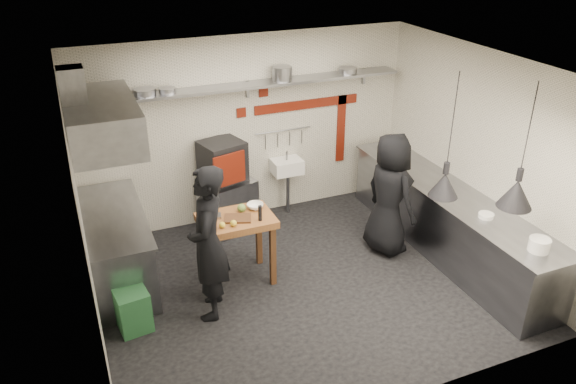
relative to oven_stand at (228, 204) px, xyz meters
name	(u,v)px	position (x,y,z in m)	size (l,w,h in m)	color
floor	(304,284)	(0.47, -1.76, -0.40)	(5.00, 5.00, 0.00)	black
ceiling	(307,69)	(0.47, -1.76, 2.40)	(5.00, 5.00, 0.00)	beige
wall_back	(248,129)	(0.47, 0.34, 1.00)	(5.00, 0.04, 2.80)	beige
wall_front	(404,284)	(0.47, -3.86, 1.00)	(5.00, 0.04, 2.80)	beige
wall_left	(83,227)	(-2.03, -1.76, 1.00)	(0.04, 4.20, 2.80)	beige
wall_right	(477,155)	(2.97, -1.76, 1.00)	(0.04, 4.20, 2.80)	beige
red_band_horiz	(307,104)	(1.42, 0.32, 1.28)	(1.70, 0.02, 0.14)	#64180B
red_band_vert	(341,129)	(2.02, 0.32, 0.80)	(0.14, 0.02, 1.10)	#64180B
red_tile_a	(264,92)	(0.72, 0.32, 1.55)	(0.14, 0.02, 0.14)	#64180B
red_tile_b	(241,113)	(0.37, 0.32, 1.28)	(0.14, 0.02, 0.14)	#64180B
back_shelf	(251,85)	(0.47, 0.16, 1.72)	(4.60, 0.34, 0.04)	slate
shelf_bracket_left	(111,105)	(-1.43, 0.31, 1.62)	(0.04, 0.06, 0.24)	slate
shelf_bracket_mid	(247,89)	(0.47, 0.31, 1.62)	(0.04, 0.06, 0.24)	slate
shelf_bracket_right	(364,76)	(2.37, 0.31, 1.62)	(0.04, 0.06, 0.24)	slate
pan_far_left	(145,92)	(-0.99, 0.16, 1.79)	(0.29, 0.29, 0.09)	slate
pan_mid_left	(167,90)	(-0.70, 0.16, 1.78)	(0.23, 0.23, 0.07)	slate
stock_pot	(282,73)	(0.95, 0.16, 1.84)	(0.29, 0.29, 0.20)	slate
pan_right	(348,70)	(2.01, 0.16, 1.78)	(0.28, 0.28, 0.08)	slate
oven_stand	(228,204)	(0.00, 0.00, 0.00)	(0.71, 0.64, 0.80)	slate
combi_oven	(222,161)	(-0.03, 0.05, 0.69)	(0.57, 0.53, 0.58)	black
oven_door	(229,169)	(-0.03, -0.28, 0.69)	(0.50, 0.03, 0.46)	#64180B
oven_glass	(226,169)	(-0.07, -0.26, 0.69)	(0.32, 0.01, 0.34)	black
hand_sink	(287,166)	(1.02, 0.16, 0.38)	(0.46, 0.34, 0.22)	white
sink_tap	(287,156)	(1.02, 0.16, 0.56)	(0.03, 0.03, 0.14)	slate
sink_drain	(288,193)	(1.02, 0.12, -0.06)	(0.06, 0.06, 0.66)	slate
utensil_rail	(283,130)	(1.02, 0.30, 0.92)	(0.02, 0.02, 0.90)	slate
counter_right	(446,222)	(2.62, -1.76, 0.05)	(0.70, 3.80, 0.90)	slate
counter_right_top	(451,192)	(2.62, -1.76, 0.52)	(0.76, 3.90, 0.03)	slate
plate_stack	(539,245)	(2.59, -3.36, 0.61)	(0.23, 0.23, 0.15)	white
small_bowl_right	(486,215)	(2.57, -2.53, 0.56)	(0.19, 0.19, 0.05)	white
counter_left	(117,248)	(-1.68, -0.71, 0.05)	(0.70, 1.90, 0.90)	slate
counter_left_top	(112,216)	(-1.68, -0.71, 0.52)	(0.76, 2.00, 0.03)	slate
extractor_hood	(102,121)	(-1.63, -0.71, 1.75)	(0.78, 1.60, 0.50)	slate
hood_duct	(73,90)	(-1.88, -0.71, 2.15)	(0.28, 0.28, 0.50)	slate
green_bin	(133,310)	(-1.67, -1.80, -0.15)	(0.35, 0.35, 0.50)	#245A31
prep_table	(238,249)	(-0.27, -1.33, 0.06)	(0.92, 0.64, 0.92)	#925B2F
cutting_board	(238,218)	(-0.27, -1.39, 0.53)	(0.33, 0.23, 0.03)	#51301A
pepper_mill	(260,213)	(-0.02, -1.52, 0.62)	(0.05, 0.05, 0.20)	black
lemon_a	(222,225)	(-0.50, -1.52, 0.56)	(0.08, 0.08, 0.08)	gold
lemon_b	(234,223)	(-0.36, -1.53, 0.56)	(0.08, 0.08, 0.08)	gold
veg_ball	(242,208)	(-0.16, -1.22, 0.57)	(0.11, 0.11, 0.11)	olive
steel_tray	(213,216)	(-0.53, -1.22, 0.54)	(0.20, 0.13, 0.03)	slate
bowl	(255,206)	(0.03, -1.21, 0.55)	(0.21, 0.21, 0.07)	white
heat_lamp_near	(451,137)	(1.91, -2.47, 1.66)	(0.34, 0.34, 1.47)	black
heat_lamp_far	(525,147)	(2.39, -3.08, 1.69)	(0.38, 0.38, 1.41)	black
chef_left	(208,244)	(-0.76, -1.84, 0.54)	(0.69, 0.45, 1.88)	black
chef_right	(390,194)	(1.88, -1.42, 0.47)	(0.85, 0.55, 1.73)	black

